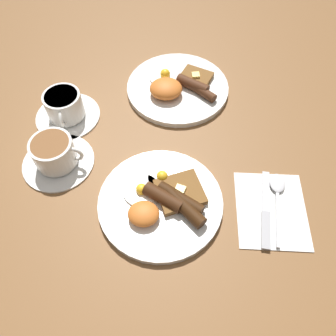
% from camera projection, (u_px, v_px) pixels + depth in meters
% --- Properties ---
extents(ground_plane, '(3.00, 3.00, 0.00)m').
position_uv_depth(ground_plane, '(161.00, 204.00, 0.69)').
color(ground_plane, brown).
extents(breakfast_plate_near, '(0.26, 0.26, 0.04)m').
position_uv_depth(breakfast_plate_near, '(162.00, 201.00, 0.68)').
color(breakfast_plate_near, white).
rests_on(breakfast_plate_near, ground_plane).
extents(breakfast_plate_far, '(0.27, 0.27, 0.05)m').
position_uv_depth(breakfast_plate_far, '(178.00, 87.00, 0.86)').
color(breakfast_plate_far, white).
rests_on(breakfast_plate_far, ground_plane).
extents(teacup_near, '(0.16, 0.16, 0.07)m').
position_uv_depth(teacup_near, '(55.00, 155.00, 0.72)').
color(teacup_near, white).
rests_on(teacup_near, ground_plane).
extents(teacup_far, '(0.16, 0.16, 0.07)m').
position_uv_depth(teacup_far, '(65.00, 108.00, 0.80)').
color(teacup_far, white).
rests_on(teacup_far, ground_plane).
extents(napkin, '(0.14, 0.18, 0.01)m').
position_uv_depth(napkin, '(271.00, 209.00, 0.68)').
color(napkin, white).
rests_on(napkin, ground_plane).
extents(knife, '(0.03, 0.18, 0.01)m').
position_uv_depth(knife, '(266.00, 213.00, 0.67)').
color(knife, silver).
rests_on(knife, napkin).
extents(spoon, '(0.04, 0.17, 0.01)m').
position_uv_depth(spoon, '(277.00, 190.00, 0.70)').
color(spoon, silver).
rests_on(spoon, napkin).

